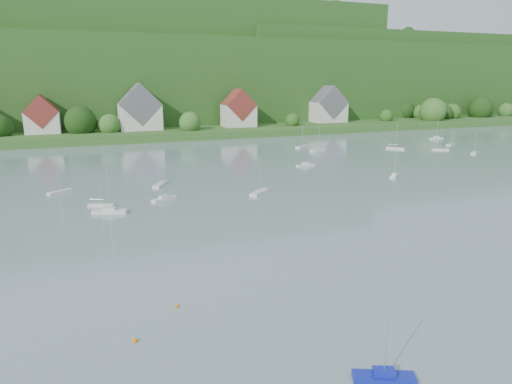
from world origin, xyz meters
TOP-DOWN VIEW (x-y plane):
  - far_shore_strip at (0.00, 200.00)m, footprint 600.00×60.00m
  - forested_ridge at (0.39, 268.57)m, footprint 620.00×181.22m
  - village_building_1 at (-30.00, 189.00)m, footprint 12.00×9.36m
  - village_building_2 at (5.00, 188.00)m, footprint 16.00×11.44m
  - village_building_3 at (45.00, 186.00)m, footprint 13.00×10.40m
  - village_building_4 at (90.00, 190.00)m, footprint 15.00×10.40m
  - near_sailboat_1 at (4.81, 30.28)m, footprint 4.96×3.19m
  - mooring_buoy_3 at (-8.10, 47.50)m, footprint 0.41×0.41m
  - mooring_buoy_5 at (-12.84, 42.57)m, footprint 0.46×0.46m
  - far_sailboat_cluster at (14.79, 114.29)m, footprint 194.19×69.99m

SIDE VIEW (x-z plane):
  - mooring_buoy_3 at x=-8.10m, z-range -0.21..0.21m
  - mooring_buoy_5 at x=-12.84m, z-range -0.23..0.23m
  - far_sailboat_cluster at x=14.79m, z-range -3.98..4.73m
  - near_sailboat_1 at x=4.81m, z-range -2.87..3.65m
  - far_shore_strip at x=0.00m, z-range 0.00..3.00m
  - village_building_1 at x=-30.00m, z-range 1.75..15.75m
  - village_building_3 at x=45.00m, z-range 1.68..17.18m
  - village_building_4 at x=90.00m, z-range 1.34..17.84m
  - village_building_2 at x=5.00m, z-range 1.27..19.27m
  - forested_ridge at x=0.39m, z-range -12.06..57.83m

